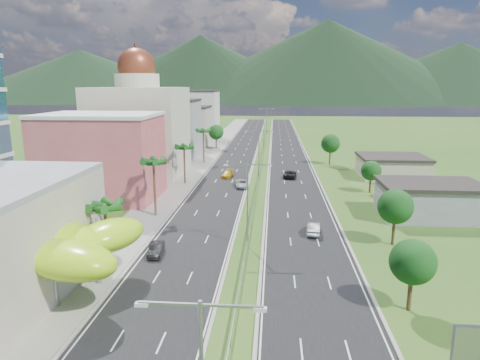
# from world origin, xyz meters

# --- Properties ---
(ground) EXTENTS (500.00, 500.00, 0.00)m
(ground) POSITION_xyz_m (0.00, 0.00, 0.00)
(ground) COLOR #2D5119
(ground) RESTS_ON ground
(road_left) EXTENTS (11.00, 260.00, 0.04)m
(road_left) POSITION_xyz_m (-7.50, 90.00, 0.02)
(road_left) COLOR black
(road_left) RESTS_ON ground
(road_right) EXTENTS (11.00, 260.00, 0.04)m
(road_right) POSITION_xyz_m (7.50, 90.00, 0.02)
(road_right) COLOR black
(road_right) RESTS_ON ground
(sidewalk_left) EXTENTS (7.00, 260.00, 0.12)m
(sidewalk_left) POSITION_xyz_m (-17.00, 90.00, 0.06)
(sidewalk_left) COLOR gray
(sidewalk_left) RESTS_ON ground
(median_guardrail) EXTENTS (0.10, 216.06, 0.76)m
(median_guardrail) POSITION_xyz_m (0.00, 71.99, 0.62)
(median_guardrail) COLOR gray
(median_guardrail) RESTS_ON ground
(streetlight_median_b) EXTENTS (6.04, 0.25, 11.00)m
(streetlight_median_b) POSITION_xyz_m (0.00, 10.00, 6.75)
(streetlight_median_b) COLOR gray
(streetlight_median_b) RESTS_ON ground
(streetlight_median_c) EXTENTS (6.04, 0.25, 11.00)m
(streetlight_median_c) POSITION_xyz_m (0.00, 50.00, 6.75)
(streetlight_median_c) COLOR gray
(streetlight_median_c) RESTS_ON ground
(streetlight_median_d) EXTENTS (6.04, 0.25, 11.00)m
(streetlight_median_d) POSITION_xyz_m (0.00, 95.00, 6.75)
(streetlight_median_d) COLOR gray
(streetlight_median_d) RESTS_ON ground
(streetlight_median_e) EXTENTS (6.04, 0.25, 11.00)m
(streetlight_median_e) POSITION_xyz_m (0.00, 140.00, 6.75)
(streetlight_median_e) COLOR gray
(streetlight_median_e) RESTS_ON ground
(lime_canopy) EXTENTS (18.00, 15.00, 7.40)m
(lime_canopy) POSITION_xyz_m (-20.00, -4.00, 4.99)
(lime_canopy) COLOR #A7E616
(lime_canopy) RESTS_ON ground
(pink_shophouse) EXTENTS (20.00, 15.00, 15.00)m
(pink_shophouse) POSITION_xyz_m (-28.00, 32.00, 7.50)
(pink_shophouse) COLOR #BF4E50
(pink_shophouse) RESTS_ON ground
(domed_building) EXTENTS (20.00, 20.00, 28.70)m
(domed_building) POSITION_xyz_m (-28.00, 55.00, 11.35)
(domed_building) COLOR beige
(domed_building) RESTS_ON ground
(midrise_grey) EXTENTS (16.00, 15.00, 16.00)m
(midrise_grey) POSITION_xyz_m (-27.00, 80.00, 8.00)
(midrise_grey) COLOR gray
(midrise_grey) RESTS_ON ground
(midrise_beige) EXTENTS (16.00, 15.00, 13.00)m
(midrise_beige) POSITION_xyz_m (-27.00, 102.00, 6.50)
(midrise_beige) COLOR #ACA48D
(midrise_beige) RESTS_ON ground
(midrise_white) EXTENTS (16.00, 15.00, 18.00)m
(midrise_white) POSITION_xyz_m (-27.00, 125.00, 9.00)
(midrise_white) COLOR silver
(midrise_white) RESTS_ON ground
(shed_near) EXTENTS (15.00, 10.00, 5.00)m
(shed_near) POSITION_xyz_m (28.00, 25.00, 2.50)
(shed_near) COLOR gray
(shed_near) RESTS_ON ground
(shed_far) EXTENTS (14.00, 12.00, 4.40)m
(shed_far) POSITION_xyz_m (30.00, 55.00, 2.20)
(shed_far) COLOR #ACA48D
(shed_far) RESTS_ON ground
(palm_tree_b) EXTENTS (3.60, 3.60, 8.10)m
(palm_tree_b) POSITION_xyz_m (-15.50, 2.00, 7.06)
(palm_tree_b) COLOR #47301C
(palm_tree_b) RESTS_ON ground
(palm_tree_c) EXTENTS (3.60, 3.60, 9.60)m
(palm_tree_c) POSITION_xyz_m (-15.50, 22.00, 8.50)
(palm_tree_c) COLOR #47301C
(palm_tree_c) RESTS_ON ground
(palm_tree_d) EXTENTS (3.60, 3.60, 8.60)m
(palm_tree_d) POSITION_xyz_m (-15.50, 45.00, 7.54)
(palm_tree_d) COLOR #47301C
(palm_tree_d) RESTS_ON ground
(palm_tree_e) EXTENTS (3.60, 3.60, 9.40)m
(palm_tree_e) POSITION_xyz_m (-15.50, 70.00, 8.31)
(palm_tree_e) COLOR #47301C
(palm_tree_e) RESTS_ON ground
(leafy_tree_lfar) EXTENTS (4.90, 4.90, 8.05)m
(leafy_tree_lfar) POSITION_xyz_m (-15.50, 95.00, 5.58)
(leafy_tree_lfar) COLOR #47301C
(leafy_tree_lfar) RESTS_ON ground
(leafy_tree_ra) EXTENTS (4.20, 4.20, 6.90)m
(leafy_tree_ra) POSITION_xyz_m (16.00, -5.00, 4.78)
(leafy_tree_ra) COLOR #47301C
(leafy_tree_ra) RESTS_ON ground
(leafy_tree_rb) EXTENTS (4.55, 4.55, 7.47)m
(leafy_tree_rb) POSITION_xyz_m (19.00, 12.00, 5.18)
(leafy_tree_rb) COLOR #47301C
(leafy_tree_rb) RESTS_ON ground
(leafy_tree_rc) EXTENTS (3.85, 3.85, 6.33)m
(leafy_tree_rc) POSITION_xyz_m (22.00, 40.00, 4.37)
(leafy_tree_rc) COLOR #47301C
(leafy_tree_rc) RESTS_ON ground
(leafy_tree_rd) EXTENTS (4.90, 4.90, 8.05)m
(leafy_tree_rd) POSITION_xyz_m (18.00, 70.00, 5.58)
(leafy_tree_rd) COLOR #47301C
(leafy_tree_rd) RESTS_ON ground
(mountain_ridge) EXTENTS (860.00, 140.00, 90.00)m
(mountain_ridge) POSITION_xyz_m (60.00, 450.00, 0.00)
(mountain_ridge) COLOR black
(mountain_ridge) RESTS_ON ground
(car_dark_left) EXTENTS (2.05, 4.60, 1.47)m
(car_dark_left) POSITION_xyz_m (-11.06, 6.12, 0.77)
(car_dark_left) COLOR black
(car_dark_left) RESTS_ON road_left
(car_silver_mid_left) EXTENTS (3.34, 5.74, 1.50)m
(car_silver_mid_left) POSITION_xyz_m (-3.20, 42.53, 0.79)
(car_silver_mid_left) COLOR #A9ACB1
(car_silver_mid_left) RESTS_ON road_left
(car_yellow_far_left) EXTENTS (2.75, 5.33, 1.48)m
(car_yellow_far_left) POSITION_xyz_m (-7.06, 52.03, 0.78)
(car_yellow_far_left) COLOR #C09416
(car_yellow_far_left) RESTS_ON road_left
(car_silver_right) EXTENTS (2.25, 5.01, 1.60)m
(car_silver_right) POSITION_xyz_m (9.01, 15.43, 0.84)
(car_silver_right) COLOR #9A9DA1
(car_silver_right) RESTS_ON road_right
(car_dark_far_right) EXTENTS (3.32, 5.97, 1.58)m
(car_dark_far_right) POSITION_xyz_m (7.03, 52.81, 0.83)
(car_dark_far_right) COLOR black
(car_dark_far_right) RESTS_ON road_right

